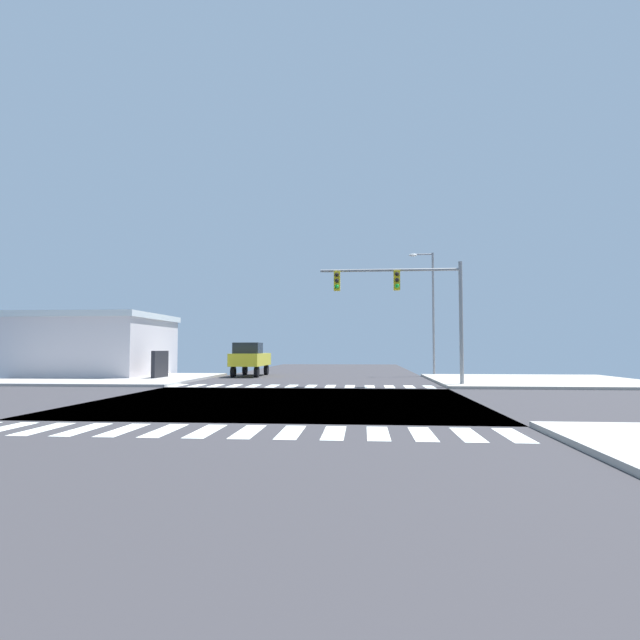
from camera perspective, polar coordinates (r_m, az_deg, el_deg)
ground at (r=19.55m, az=-3.91°, el=-8.91°), size 90.00×90.00×0.05m
sidewalk_corner_ne at (r=32.87m, az=22.74°, el=-6.18°), size 12.00×12.00×0.14m
sidewalk_corner_nw at (r=35.11m, az=-22.35°, el=-5.98°), size 12.00×12.00×0.14m
crosswalk_near at (r=12.50m, az=-10.22°, el=-11.98°), size 13.50×2.00×0.01m
crosswalk_far at (r=26.79m, az=-2.07°, el=-7.30°), size 13.50×2.00×0.01m
traffic_signal_mast at (r=27.16m, az=9.32°, el=2.87°), size 7.34×0.55×6.42m
street_lamp at (r=37.60m, az=12.04°, el=1.87°), size 1.78×0.32×8.79m
bank_building at (r=40.76m, az=-27.53°, el=-2.49°), size 17.01×8.43×4.32m
pickup_leading_2 at (r=36.74m, az=-7.72°, el=-4.15°), size 2.00×5.10×2.35m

